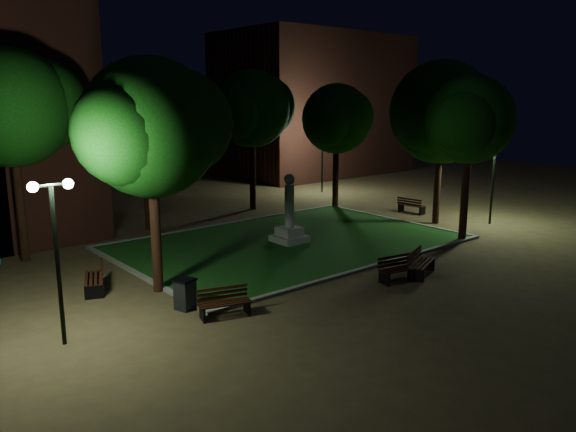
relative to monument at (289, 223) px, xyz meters
name	(u,v)px	position (x,y,z in m)	size (l,w,h in m)	color
ground	(318,252)	(0.00, -2.00, -0.96)	(80.00, 80.00, 0.00)	brown
lawn	(289,242)	(0.00, 0.00, -0.92)	(15.00, 10.00, 0.08)	#174614
lawn_kerb	(289,242)	(0.00, 0.00, -0.90)	(15.40, 10.40, 0.12)	slate
monument	(289,223)	(0.00, 0.00, 0.00)	(1.40, 1.40, 3.20)	gray
building_far	(314,105)	(18.00, 18.00, 5.04)	(16.00, 10.00, 12.00)	#4F221B
tree_west	(154,128)	(-7.69, -2.07, 4.77)	(5.78, 4.71, 8.09)	black
tree_north_wl	(145,119)	(-3.63, 6.87, 4.68)	(6.00, 4.90, 8.09)	black
tree_north_er	(253,109)	(3.64, 7.64, 5.09)	(5.62, 4.59, 8.34)	black
tree_ne	(338,119)	(7.83, 4.78, 4.47)	(5.14, 4.20, 7.54)	black
tree_east	(443,112)	(8.95, -1.85, 4.99)	(6.61, 5.39, 8.64)	black
tree_se	(471,120)	(6.80, -4.89, 4.75)	(4.99, 4.08, 7.75)	black
tree_nw	(14,108)	(-10.21, 4.93, 5.34)	(5.82, 4.75, 8.68)	black
lamppost_sw	(55,232)	(-11.85, -4.35, 2.25)	(1.18, 0.28, 4.61)	black
lamppost_se	(494,167)	(10.95, -3.83, 2.11)	(1.18, 0.28, 4.38)	black
lamppost_nw	(2,180)	(-10.05, 8.69, 2.02)	(1.18, 0.28, 4.22)	black
lamppost_ne	(322,151)	(11.12, 9.56, 1.98)	(1.18, 0.28, 4.16)	black
bench_near_left	(399,269)	(-0.37, -6.81, -0.51)	(1.79, 0.90, 0.94)	black
bench_near_right	(420,264)	(0.74, -6.91, -0.49)	(1.90, 1.24, 0.99)	black
bench_west_near	(224,303)	(-7.31, -5.53, -0.53)	(1.74, 1.03, 0.91)	black
bench_left_side	(96,279)	(-9.50, -0.70, -0.49)	(1.25, 1.91, 0.99)	black
bench_right_side	(411,206)	(9.96, 0.70, -0.52)	(0.71, 1.71, 0.92)	black
trash_bin	(185,294)	(-7.94, -4.21, -0.44)	(0.74, 0.74, 1.02)	black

